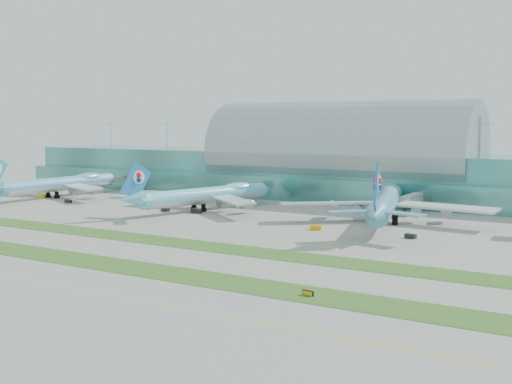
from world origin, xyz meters
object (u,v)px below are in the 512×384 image
Objects in this scene: airliner_b at (207,194)px; airliner_c at (386,202)px; taxiway_sign_east at (308,293)px; airliner_a at (60,183)px; terminal at (341,166)px.

airliner_b is 0.89× the size of airliner_c.
taxiway_sign_east is (88.10, -90.78, -5.59)m from airliner_b.
airliner_a reaches higher than airliner_b.
terminal reaches higher than airliner_a.
airliner_a is (-108.19, -65.32, -7.92)m from terminal.
airliner_b is at bearing 169.61° from airliner_c.
airliner_c is 98.56m from taxiway_sign_east.
airliner_a is 151.57m from airliner_c.
airliner_a is at bearing -166.27° from airliner_b.
terminal is 4.26× the size of airliner_c.
airliner_c reaches higher than airliner_a.
airliner_c is at bearing 4.06° from airliner_a.
terminal is at bearing 110.17° from airliner_c.
airliner_a is at bearing -148.88° from terminal.
airliner_b reaches higher than taxiway_sign_east.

